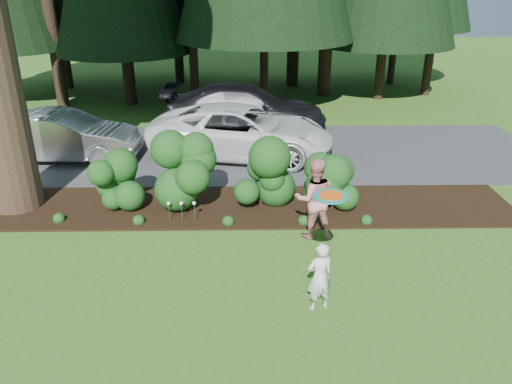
{
  "coord_description": "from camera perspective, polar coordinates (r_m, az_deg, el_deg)",
  "views": [
    {
      "loc": [
        1.27,
        -8.26,
        5.49
      ],
      "look_at": [
        1.44,
        1.26,
        1.3
      ],
      "focal_mm": 35.0,
      "sensor_mm": 36.0,
      "label": 1
    }
  ],
  "objects": [
    {
      "name": "ground",
      "position": [
        9.99,
        -8.27,
        -9.83
      ],
      "size": [
        80.0,
        80.0,
        0.0
      ],
      "primitive_type": "plane",
      "color": "#3A601B",
      "rests_on": "ground"
    },
    {
      "name": "mulch_bed",
      "position": [
        12.8,
        -6.62,
        -1.68
      ],
      "size": [
        16.0,
        2.5,
        0.05
      ],
      "primitive_type": "cube",
      "color": "black",
      "rests_on": "ground"
    },
    {
      "name": "driveway",
      "position": [
        16.73,
        -5.33,
        4.55
      ],
      "size": [
        22.0,
        6.0,
        0.03
      ],
      "primitive_type": "cube",
      "color": "#38383A",
      "rests_on": "ground"
    },
    {
      "name": "shrub_row",
      "position": [
        12.33,
        -3.27,
        1.41
      ],
      "size": [
        6.53,
        1.6,
        1.61
      ],
      "color": "#164A19",
      "rests_on": "ground"
    },
    {
      "name": "lily_cluster",
      "position": [
        11.87,
        -8.52,
        -1.39
      ],
      "size": [
        0.69,
        0.09,
        0.57
      ],
      "color": "#164A19",
      "rests_on": "ground"
    },
    {
      "name": "car_silver_wagon",
      "position": [
        16.84,
        -21.2,
        5.96
      ],
      "size": [
        4.71,
        1.79,
        1.54
      ],
      "primitive_type": "imported",
      "rotation": [
        0.0,
        0.0,
        1.54
      ],
      "color": "silver",
      "rests_on": "driveway"
    },
    {
      "name": "car_white_suv",
      "position": [
        16.06,
        -1.65,
        6.94
      ],
      "size": [
        6.26,
        3.7,
        1.63
      ],
      "primitive_type": "imported",
      "rotation": [
        0.0,
        0.0,
        1.39
      ],
      "color": "silver",
      "rests_on": "driveway"
    },
    {
      "name": "car_dark_suv",
      "position": [
        18.63,
        -1.18,
        9.46
      ],
      "size": [
        5.99,
        2.55,
        1.72
      ],
      "primitive_type": "imported",
      "rotation": [
        0.0,
        0.0,
        1.55
      ],
      "color": "black",
      "rests_on": "driveway"
    },
    {
      "name": "child",
      "position": [
        8.85,
        7.29,
        -9.57
      ],
      "size": [
        0.55,
        0.46,
        1.31
      ],
      "primitive_type": "imported",
      "rotation": [
        0.0,
        0.0,
        3.48
      ],
      "color": "silver",
      "rests_on": "ground"
    },
    {
      "name": "adult",
      "position": [
        11.06,
        6.66,
        -0.76
      ],
      "size": [
        0.96,
        0.77,
        1.86
      ],
      "primitive_type": "imported",
      "rotation": [
        0.0,
        0.0,
        3.22
      ],
      "color": "red",
      "rests_on": "ground"
    },
    {
      "name": "frisbee",
      "position": [
        7.99,
        8.55,
        -0.47
      ],
      "size": [
        0.56,
        0.55,
        0.06
      ],
      "color": "teal",
      "rests_on": "ground"
    }
  ]
}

